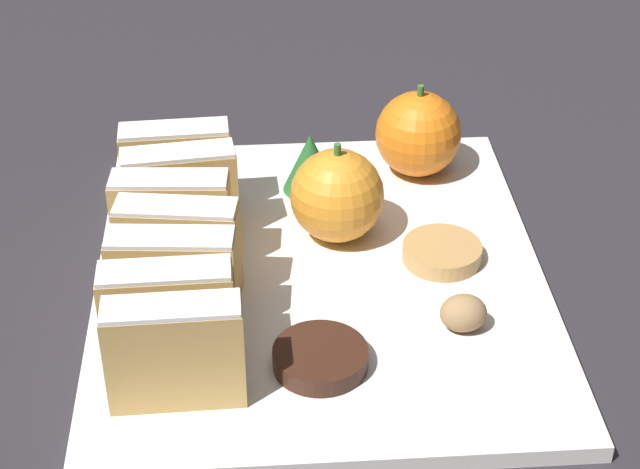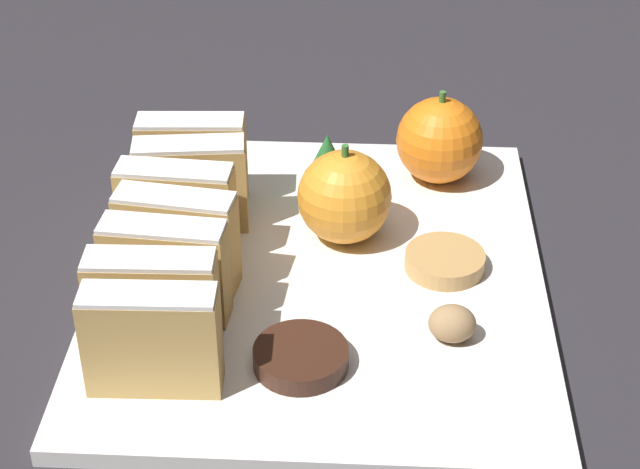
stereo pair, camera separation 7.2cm
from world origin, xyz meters
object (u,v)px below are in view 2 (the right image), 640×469
(walnut, at_px, (452,323))
(chocolate_cookie, at_px, (301,357))
(orange_near, at_px, (344,197))
(orange_far, at_px, (439,140))

(walnut, bearing_deg, chocolate_cookie, -162.23)
(walnut, bearing_deg, orange_near, 122.65)
(orange_near, xyz_separation_m, chocolate_cookie, (-0.02, -0.14, -0.03))
(orange_far, distance_m, chocolate_cookie, 0.25)
(walnut, relative_size, chocolate_cookie, 0.51)
(orange_near, height_order, walnut, orange_near)
(orange_near, xyz_separation_m, orange_far, (0.07, 0.08, -0.00))
(orange_far, xyz_separation_m, chocolate_cookie, (-0.09, -0.23, -0.03))
(walnut, bearing_deg, orange_far, 90.37)
(orange_near, bearing_deg, chocolate_cookie, -98.72)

